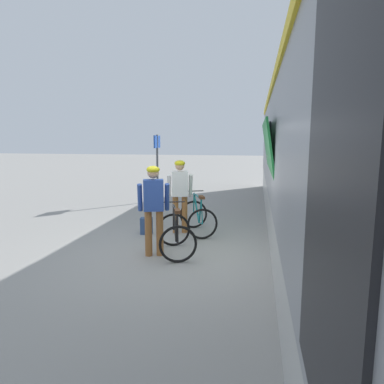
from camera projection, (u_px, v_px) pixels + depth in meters
ground_plane at (182, 256)px, 6.74m from camera, size 80.00×80.00×0.00m
train_car at (344, 153)px, 7.21m from camera, size 3.17×18.04×3.88m
cyclist_near_in_white at (180, 190)px, 8.29m from camera, size 0.66×0.41×1.76m
cyclist_far_in_blue at (154, 203)px, 6.64m from camera, size 0.66×0.43×1.76m
bicycle_near_teal at (198, 217)px, 8.31m from camera, size 1.06×1.26×0.99m
bicycle_far_black at (176, 234)px, 6.83m from camera, size 1.01×1.24×0.99m
backpack_on_platform at (146, 226)px, 8.28m from camera, size 0.31×0.22×0.40m
platform_sign_post at (157, 157)px, 12.40m from camera, size 0.08×0.70×2.40m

